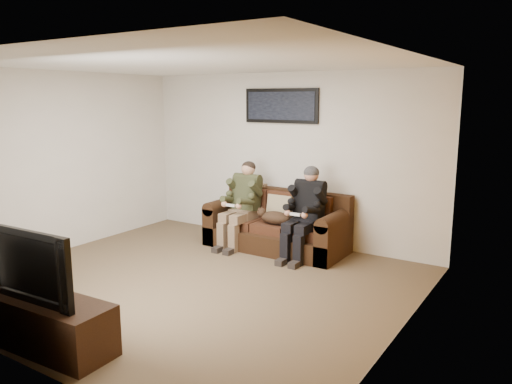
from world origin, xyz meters
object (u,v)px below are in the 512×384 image
Objects in this scene: person_right at (306,207)px; television at (37,262)px; sofa at (278,227)px; cat at (274,217)px; framed_poster at (281,106)px; tv_stand at (42,321)px; person_left at (242,200)px.

television is (-0.81, -3.60, 0.08)m from person_right.
sofa is 0.29m from cat.
framed_poster is 0.85× the size of tv_stand.
cat is (0.05, -0.21, 0.20)m from sofa.
framed_poster is at bearing 86.57° from tv_stand.
person_left is at bearing 91.71° from television.
person_left is 1.02× the size of framed_poster.
cat is at bearing 82.36° from tv_stand.
tv_stand is at bearing 87.60° from television.
person_right is at bearing -17.94° from sofa.
cat is 3.59m from tv_stand.
person_right is 3.69m from television.
cat reaches higher than tv_stand.
person_left is at bearing -162.02° from sofa.
person_left reaches higher than sofa.
television is at bearing -95.24° from cat.
sofa is 1.84× the size of television.
cat is at bearing -76.25° from sofa.
person_left is 1.93× the size of cat.
person_left reaches higher than tv_stand.
cat is (-0.48, -0.04, -0.20)m from person_right.
person_right is 0.87× the size of tv_stand.
sofa is 1.41× the size of tv_stand.
framed_poster reaches higher than television.
cat is 0.58× the size of television.
television is at bearing -102.66° from person_right.
person_right is at bearing 4.42° from cat.
person_right reaches higher than cat.
framed_poster is at bearing 112.67° from cat.
tv_stand is 1.31× the size of television.
cat is 3.59m from television.
television is (-0.28, -3.77, 0.47)m from sofa.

